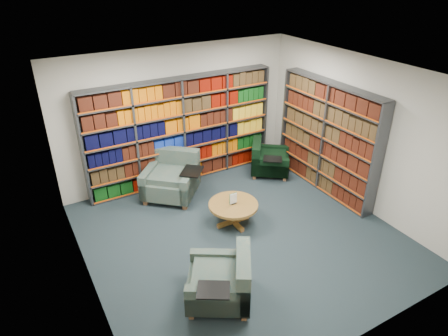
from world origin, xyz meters
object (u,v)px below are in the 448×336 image
chair_teal_left (172,178)px  chair_green_right (267,161)px  coffee_table (233,208)px  chair_teal_front (225,282)px

chair_teal_left → chair_green_right: chair_teal_left is taller
chair_teal_left → coffee_table: 1.57m
chair_teal_front → chair_teal_left: bearing=80.5°
chair_teal_left → coffee_table: bearing=-70.2°
chair_teal_left → chair_teal_front: (-0.50, -2.98, -0.04)m
coffee_table → chair_teal_front: bearing=-124.6°
chair_green_right → chair_teal_front: bearing=-133.7°
chair_green_right → chair_teal_front: size_ratio=0.96×
coffee_table → chair_green_right: bearing=38.3°
chair_green_right → chair_teal_front: 3.84m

